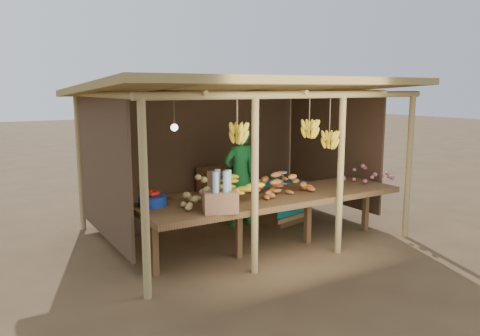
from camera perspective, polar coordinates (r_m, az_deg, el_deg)
ground at (r=7.56m, az=-0.00°, el=-7.87°), size 60.00×60.00×0.00m
stall_structure at (r=7.23m, az=-0.27°, el=6.84°), size 4.70×3.50×2.43m
counter at (r=6.60m, az=4.29°, el=-3.85°), size 3.90×1.05×0.80m
potato_heap at (r=5.99m, az=-4.38°, el=-2.87°), size 0.98×0.70×0.36m
sweet_potato_heap at (r=6.72m, az=4.95°, el=-1.53°), size 0.97×0.65×0.36m
onion_heap at (r=7.85m, az=15.29°, el=-0.22°), size 0.78×0.47×0.35m
banana_pile at (r=6.28m, az=-0.17°, el=-2.30°), size 0.79×0.64×0.35m
tomato_basin at (r=6.08m, az=-10.61°, el=-3.82°), size 0.36×0.36×0.19m
bottle_box at (r=5.67m, az=-2.44°, el=-3.42°), size 0.49×0.44×0.51m
vendor at (r=7.77m, az=-0.03°, el=-0.96°), size 0.65×0.45×1.69m
tarp_crate at (r=8.11m, az=5.03°, el=-3.97°), size 0.89×0.81×0.91m
carton_stack at (r=8.35m, az=-4.23°, el=-3.51°), size 1.15×0.45×0.86m
burlap_sacks at (r=7.63m, az=-13.70°, el=-6.06°), size 0.81×0.42×0.57m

